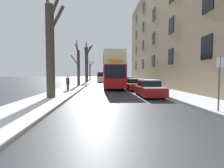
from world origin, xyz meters
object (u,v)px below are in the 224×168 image
object	(u,v)px
parked_car_0	(149,89)
parked_car_4	(119,80)
bare_tree_left_1	(78,66)
street_sign_post	(219,82)
parked_car_2	(128,82)
bare_tree_left_3	(90,71)
parked_car_1	(135,85)
parked_car_3	(123,81)
bare_tree_left_2	(87,63)
pedestrian_left_sidewalk	(68,83)
bare_tree_left_0	(51,47)
oncoming_van	(101,77)
double_decker_bus	(112,69)

from	to	relation	value
parked_car_0	parked_car_4	bearing A→B (deg)	90.00
bare_tree_left_1	street_sign_post	xyz separation A→B (m)	(8.87, -19.30, -1.68)
bare_tree_left_1	parked_car_2	size ratio (longest dim) A/B	1.77
bare_tree_left_1	street_sign_post	distance (m)	21.31
bare_tree_left_3	parked_car_1	bearing A→B (deg)	-76.99
parked_car_3	street_sign_post	size ratio (longest dim) A/B	1.60
parked_car_1	parked_car_4	bearing A→B (deg)	90.00
parked_car_1	parked_car_3	distance (m)	12.03
bare_tree_left_2	pedestrian_left_sidewalk	distance (m)	21.31
parked_car_0	parked_car_2	distance (m)	11.99
bare_tree_left_0	parked_car_4	world-z (taller)	bare_tree_left_0
bare_tree_left_3	parked_car_3	distance (m)	21.24
oncoming_van	pedestrian_left_sidewalk	world-z (taller)	oncoming_van
double_decker_bus	parked_car_3	distance (m)	8.88
pedestrian_left_sidewalk	parked_car_0	bearing A→B (deg)	-101.53
street_sign_post	bare_tree_left_2	bearing A→B (deg)	105.05
bare_tree_left_0	bare_tree_left_3	bearing A→B (deg)	89.73
parked_car_2	street_sign_post	world-z (taller)	street_sign_post
double_decker_bus	parked_car_4	xyz separation A→B (m)	(2.46, 14.49, -1.93)
bare_tree_left_3	street_sign_post	distance (m)	45.48
parked_car_4	bare_tree_left_3	bearing A→B (deg)	118.37
oncoming_van	street_sign_post	xyz separation A→B (m)	(5.40, -35.99, 0.19)
double_decker_bus	parked_car_2	size ratio (longest dim) A/B	2.74
bare_tree_left_0	parked_car_0	size ratio (longest dim) A/B	1.93
parked_car_3	bare_tree_left_2	bearing A→B (deg)	134.24
double_decker_bus	parked_car_1	xyz separation A→B (m)	(2.46, -3.73, -1.92)
parked_car_1	double_decker_bus	bearing A→B (deg)	123.42
bare_tree_left_2	oncoming_van	size ratio (longest dim) A/B	1.64
bare_tree_left_3	parked_car_3	xyz separation A→B (m)	(7.35, -19.80, -2.23)
oncoming_van	parked_car_1	bearing A→B (deg)	-80.22
double_decker_bus	parked_car_4	world-z (taller)	double_decker_bus
pedestrian_left_sidewalk	parked_car_3	bearing A→B (deg)	-8.62
parked_car_4	parked_car_1	bearing A→B (deg)	-90.00
parked_car_2	double_decker_bus	bearing A→B (deg)	-140.08
bare_tree_left_0	bare_tree_left_3	xyz separation A→B (m)	(0.19, 39.38, -0.96)
bare_tree_left_2	parked_car_2	distance (m)	16.00
bare_tree_left_1	bare_tree_left_2	world-z (taller)	bare_tree_left_2
bare_tree_left_0	parked_car_3	distance (m)	21.22
double_decker_bus	oncoming_van	xyz separation A→B (m)	(-1.54, 19.48, -1.25)
bare_tree_left_1	street_sign_post	size ratio (longest dim) A/B	2.83
parked_car_4	street_sign_post	world-z (taller)	street_sign_post
pedestrian_left_sidewalk	street_sign_post	world-z (taller)	street_sign_post
bare_tree_left_2	parked_car_1	distance (m)	21.18
bare_tree_left_3	street_sign_post	size ratio (longest dim) A/B	2.31
parked_car_3	parked_car_2	bearing A→B (deg)	-90.00
parked_car_2	pedestrian_left_sidewalk	distance (m)	10.48
parked_car_4	pedestrian_left_sidewalk	bearing A→B (deg)	-110.91
double_decker_bus	oncoming_van	bearing A→B (deg)	94.52
pedestrian_left_sidewalk	street_sign_post	xyz separation A→B (m)	(8.93, -11.28, 0.58)
bare_tree_left_3	parked_car_4	bearing A→B (deg)	-61.63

